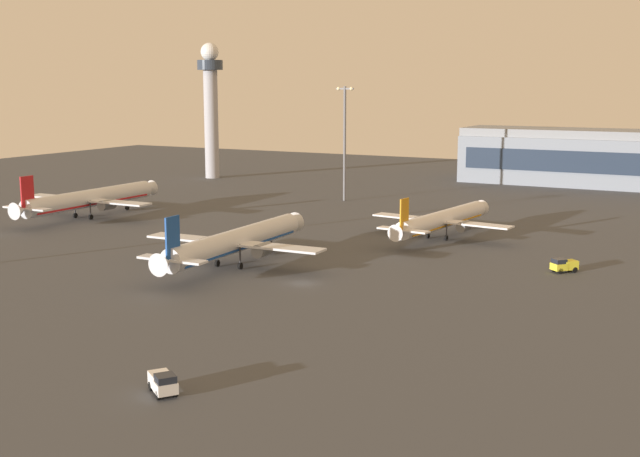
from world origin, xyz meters
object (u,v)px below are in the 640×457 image
airplane_taxiway_distant (442,220)px  baggage_tractor (163,382)px  airplane_near_gate (235,242)px  airplane_far_stand (89,199)px  apron_light_central (345,137)px  control_tower (211,101)px  cargo_loader (564,265)px

airplane_taxiway_distant → baggage_tractor: bearing=-80.6°
airplane_near_gate → airplane_far_stand: size_ratio=0.97×
airplane_taxiway_distant → apron_light_central: bearing=143.4°
control_tower → airplane_near_gate: 131.18m
airplane_near_gate → baggage_tractor: 57.37m
cargo_loader → apron_light_central: size_ratio=0.15×
airplane_taxiway_distant → apron_light_central: 56.23m
control_tower → baggage_tractor: (103.72, -154.75, -23.04)m
airplane_near_gate → baggage_tractor: airplane_near_gate is taller
airplane_near_gate → airplane_taxiway_distant: airplane_near_gate is taller
control_tower → cargo_loader: 153.57m
airplane_far_stand → apron_light_central: 65.22m
control_tower → cargo_loader: bearing=-33.2°
control_tower → apron_light_central: control_tower is taller
baggage_tractor → apron_light_central: 136.28m
airplane_taxiway_distant → apron_light_central: apron_light_central is taller
airplane_far_stand → airplane_taxiway_distant: size_ratio=1.16×
airplane_near_gate → cargo_loader: 53.38m
baggage_tractor → cargo_loader: same height
airplane_far_stand → apron_light_central: apron_light_central is taller
airplane_taxiway_distant → airplane_near_gate: bearing=-112.1°
control_tower → apron_light_central: size_ratio=1.45×
baggage_tractor → cargo_loader: (23.38, 71.69, 0.00)m
control_tower → airplane_near_gate: size_ratio=1.01×
airplane_near_gate → airplane_far_stand: 62.32m
airplane_near_gate → cargo_loader: (49.19, 20.53, -2.87)m
control_tower → airplane_near_gate: (77.92, -103.59, -20.17)m
airplane_taxiway_distant → apron_light_central: (-39.73, 37.69, 12.79)m
airplane_near_gate → airplane_far_stand: bearing=153.8°
airplane_far_stand → cargo_loader: bearing=-2.9°
airplane_near_gate → apron_light_central: 80.03m
control_tower → airplane_far_stand: (21.28, -77.58, -20.03)m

